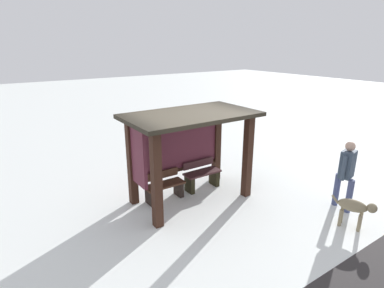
# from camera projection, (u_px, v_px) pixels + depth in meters

# --- Properties ---
(ground_plane) EXTENTS (60.00, 60.00, 0.00)m
(ground_plane) POSITION_uv_depth(u_px,v_px,m) (191.00, 199.00, 8.01)
(ground_plane) COLOR white
(bus_shelter) EXTENTS (3.13, 1.80, 2.24)m
(bus_shelter) POSITION_uv_depth(u_px,v_px,m) (185.00, 136.00, 7.59)
(bus_shelter) COLOR #341D14
(bus_shelter) RESTS_ON ground
(bench_left_inside) EXTENTS (1.03, 0.39, 0.72)m
(bench_left_inside) POSITION_uv_depth(u_px,v_px,m) (164.00, 188.00, 7.88)
(bench_left_inside) COLOR #482B1D
(bench_left_inside) RESTS_ON ground
(bench_center_inside) EXTENTS (1.03, 0.40, 0.77)m
(bench_center_inside) POSITION_uv_depth(u_px,v_px,m) (202.00, 176.00, 8.49)
(bench_center_inside) COLOR #452729
(bench_center_inside) RESTS_ON ground
(person_walking) EXTENTS (0.58, 0.54, 1.69)m
(person_walking) POSITION_uv_depth(u_px,v_px,m) (346.00, 171.00, 7.25)
(person_walking) COLOR #3A495C
(person_walking) RESTS_ON ground
(dog) EXTENTS (0.44, 0.86, 0.67)m
(dog) POSITION_uv_depth(u_px,v_px,m) (355.00, 208.00, 6.61)
(dog) COLOR #877A5C
(dog) RESTS_ON ground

